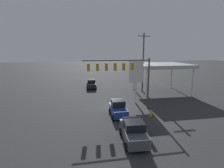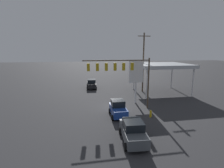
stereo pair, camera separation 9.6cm
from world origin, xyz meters
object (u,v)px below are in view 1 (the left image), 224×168
object	(u,v)px
sedan_far	(91,84)
hatchback_crossing	(118,109)
price_sign	(136,73)
sedan_waiting	(134,131)
utility_pole	(143,61)
traffic_signal_assembly	(120,70)
fire_hydrant	(151,114)

from	to	relation	value
sedan_far	hatchback_crossing	world-z (taller)	hatchback_crossing
price_sign	hatchback_crossing	xyz separation A→B (m)	(3.76, 4.92, -3.62)
sedan_waiting	utility_pole	bearing A→B (deg)	161.76
sedan_waiting	sedan_far	distance (m)	22.72
sedan_waiting	sedan_far	xyz separation A→B (m)	(2.37, -22.59, 0.00)
utility_pole	price_sign	world-z (taller)	utility_pole
traffic_signal_assembly	fire_hydrant	size ratio (longest dim) A/B	10.18
price_sign	sedan_waiting	bearing A→B (deg)	71.60
traffic_signal_assembly	fire_hydrant	bearing A→B (deg)	132.35
traffic_signal_assembly	price_sign	size ratio (longest dim) A/B	1.38
price_sign	hatchback_crossing	distance (m)	7.17
hatchback_crossing	fire_hydrant	xyz separation A→B (m)	(-3.82, 1.07, -0.51)
utility_pole	price_sign	distance (m)	7.98
utility_pole	price_sign	xyz separation A→B (m)	(3.62, 7.00, -1.30)
traffic_signal_assembly	price_sign	distance (m)	4.09
sedan_waiting	fire_hydrant	bearing A→B (deg)	147.48
sedan_waiting	price_sign	bearing A→B (deg)	165.37
price_sign	hatchback_crossing	world-z (taller)	price_sign
utility_pole	hatchback_crossing	bearing A→B (deg)	58.22
traffic_signal_assembly	sedan_waiting	xyz separation A→B (m)	(0.68, 8.47, -4.51)
sedan_waiting	fire_hydrant	world-z (taller)	sedan_waiting
price_sign	utility_pole	bearing A→B (deg)	-117.37
hatchback_crossing	price_sign	bearing A→B (deg)	143.53
utility_pole	sedan_far	xyz separation A→B (m)	(9.68, -4.51, -4.92)
utility_pole	sedan_waiting	xyz separation A→B (m)	(7.31, 18.09, -4.92)
hatchback_crossing	fire_hydrant	distance (m)	4.00
price_sign	sedan_far	bearing A→B (deg)	-62.21
sedan_waiting	traffic_signal_assembly	bearing A→B (deg)	179.18
fire_hydrant	price_sign	bearing A→B (deg)	-89.44
sedan_far	fire_hydrant	world-z (taller)	sedan_far
price_sign	fire_hydrant	bearing A→B (deg)	90.56
utility_pole	sedan_waiting	world-z (taller)	utility_pole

